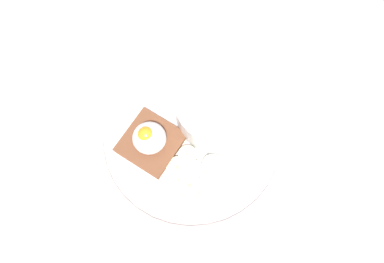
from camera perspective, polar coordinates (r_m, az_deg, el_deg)
ground_plane at (r=60.28cm, az=-0.00°, el=-1.26°), size 120.00×120.00×2.00cm
plate at (r=58.58cm, az=-0.00°, el=-0.71°), size 28.89×28.89×1.60cm
oatmeal_bowl at (r=57.27cm, az=4.62°, el=4.03°), size 14.76×14.76×5.85cm
toast_slice at (r=57.58cm, az=-6.26°, el=-1.71°), size 8.75×8.75×1.34cm
poached_egg at (r=55.26cm, az=-6.59°, el=-0.91°), size 5.03×5.01×3.97cm
banana_slice_front at (r=56.90cm, az=-0.72°, el=-3.60°), size 3.20×3.13×1.19cm
banana_slice_left at (r=55.62cm, az=-0.34°, el=-8.31°), size 5.07×5.02×1.73cm
banana_slice_back at (r=56.47cm, az=3.12°, el=-5.14°), size 3.17×3.23×1.35cm
banana_slice_right at (r=56.33cm, az=0.39°, el=-5.79°), size 2.92×2.99×1.20cm
banana_slice_inner at (r=56.47cm, az=-2.21°, el=-5.57°), size 3.53×3.58×1.11cm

